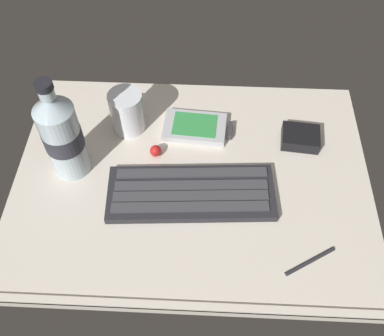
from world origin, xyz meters
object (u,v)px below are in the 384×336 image
object	(u,v)px
water_bottle	(62,135)
trackball_mouse	(156,151)
stylus_pen	(310,260)
juice_cup	(127,113)
keyboard	(189,193)
charger_block	(300,138)
handheld_device	(198,127)

from	to	relation	value
water_bottle	trackball_mouse	distance (cm)	17.23
stylus_pen	juice_cup	bearing A→B (deg)	109.64
keyboard	charger_block	size ratio (longest dim) A/B	4.23
handheld_device	stylus_pen	bearing A→B (deg)	-54.88
charger_block	handheld_device	bearing A→B (deg)	173.83
water_bottle	keyboard	bearing A→B (deg)	-13.72
keyboard	charger_block	bearing A→B (deg)	32.77
keyboard	water_bottle	xyz separation A→B (cm)	(-21.63, 5.28, 8.20)
charger_block	stylus_pen	world-z (taller)	charger_block
stylus_pen	keyboard	bearing A→B (deg)	119.24
keyboard	water_bottle	size ratio (longest dim) A/B	1.42
juice_cup	charger_block	world-z (taller)	juice_cup
handheld_device	stylus_pen	distance (cm)	32.76
charger_block	trackball_mouse	world-z (taller)	charger_block
handheld_device	juice_cup	distance (cm)	13.89
handheld_device	charger_block	size ratio (longest dim) A/B	1.88
trackball_mouse	handheld_device	bearing A→B (deg)	40.27
handheld_device	water_bottle	xyz separation A→B (cm)	(-22.56, -9.98, 8.28)
handheld_device	charger_block	world-z (taller)	charger_block
juice_cup	charger_block	size ratio (longest dim) A/B	1.21
handheld_device	trackball_mouse	world-z (taller)	trackball_mouse
water_bottle	charger_block	bearing A→B (deg)	10.60
keyboard	juice_cup	bearing A→B (deg)	129.14
juice_cup	trackball_mouse	size ratio (longest dim) A/B	3.86
water_bottle	juice_cup	bearing A→B (deg)	48.44
juice_cup	stylus_pen	bearing A→B (deg)	-39.84
trackball_mouse	stylus_pen	size ratio (longest dim) A/B	0.23
keyboard	charger_block	distance (cm)	24.31
juice_cup	trackball_mouse	bearing A→B (deg)	-48.80
juice_cup	trackball_mouse	world-z (taller)	juice_cup
juice_cup	water_bottle	bearing A→B (deg)	-131.56
charger_block	trackball_mouse	bearing A→B (deg)	-170.84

